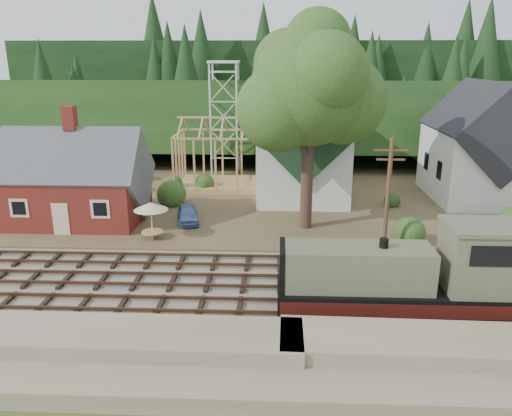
{
  "coord_description": "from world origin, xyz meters",
  "views": [
    {
      "loc": [
        -0.2,
        -26.42,
        12.96
      ],
      "look_at": [
        -1.64,
        6.0,
        3.0
      ],
      "focal_mm": 35.0,
      "sensor_mm": 36.0,
      "label": 1
    }
  ],
  "objects_px": {
    "locomotive": "(411,278)",
    "car_red": "(469,189)",
    "car_blue": "(188,214)",
    "patio_set": "(151,208)"
  },
  "relations": [
    {
      "from": "car_blue",
      "to": "car_red",
      "type": "distance_m",
      "value": 26.58
    },
    {
      "from": "car_blue",
      "to": "car_red",
      "type": "xyz_separation_m",
      "value": [
        25.08,
        8.81,
        -0.03
      ]
    },
    {
      "from": "locomotive",
      "to": "patio_set",
      "type": "height_order",
      "value": "locomotive"
    },
    {
      "from": "car_blue",
      "to": "patio_set",
      "type": "distance_m",
      "value": 4.59
    },
    {
      "from": "patio_set",
      "to": "car_red",
      "type": "bearing_deg",
      "value": 25.15
    },
    {
      "from": "locomotive",
      "to": "car_red",
      "type": "distance_m",
      "value": 25.28
    },
    {
      "from": "car_blue",
      "to": "patio_set",
      "type": "relative_size",
      "value": 1.43
    },
    {
      "from": "locomotive",
      "to": "patio_set",
      "type": "bearing_deg",
      "value": 147.68
    },
    {
      "from": "locomotive",
      "to": "car_blue",
      "type": "xyz_separation_m",
      "value": [
        -13.9,
        13.84,
        -1.21
      ]
    },
    {
      "from": "locomotive",
      "to": "car_red",
      "type": "bearing_deg",
      "value": 63.73
    }
  ]
}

